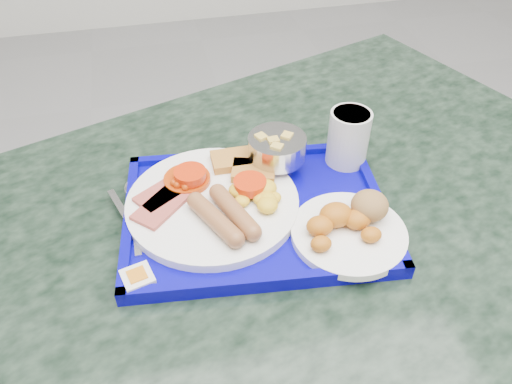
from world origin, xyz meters
TOP-DOWN VIEW (x-y plane):
  - table at (-0.19, 0.24)m, footprint 1.48×1.22m
  - tray at (-0.22, 0.25)m, footprint 0.44×0.35m
  - main_plate at (-0.28, 0.27)m, footprint 0.27×0.27m
  - bread_plate at (-0.10, 0.17)m, footprint 0.17×0.17m
  - fruit_bowl at (-0.16, 0.34)m, footprint 0.10×0.10m
  - juice_cup at (-0.04, 0.34)m, footprint 0.07×0.07m
  - spoon at (-0.41, 0.32)m, footprint 0.03×0.17m
  - knife at (-0.42, 0.28)m, footprint 0.06×0.15m
  - jam_packet at (-0.41, 0.15)m, footprint 0.05×0.05m

SIDE VIEW (x-z plane):
  - table at x=-0.19m, z-range 0.19..0.99m
  - tray at x=-0.22m, z-range 0.79..0.82m
  - knife at x=-0.42m, z-range 0.81..0.81m
  - spoon at x=-0.41m, z-range 0.81..0.82m
  - jam_packet at x=-0.41m, z-range 0.81..0.82m
  - main_plate at x=-0.28m, z-range 0.80..0.85m
  - bread_plate at x=-0.10m, z-range 0.80..0.86m
  - fruit_bowl at x=-0.16m, z-range 0.82..0.89m
  - juice_cup at x=-0.04m, z-range 0.81..0.91m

